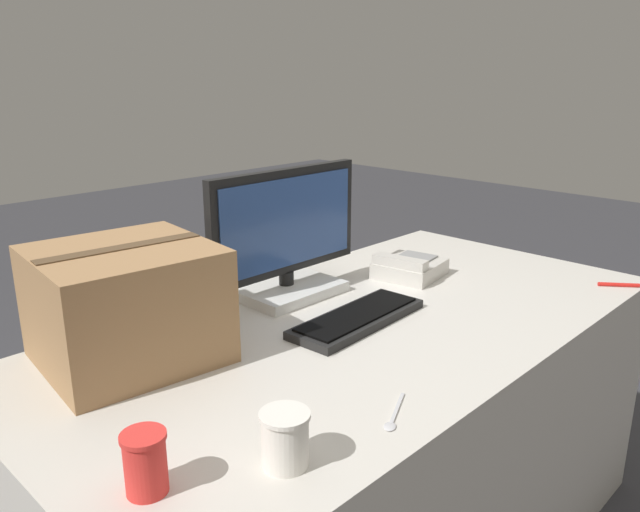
# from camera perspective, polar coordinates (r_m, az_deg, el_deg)

# --- Properties ---
(office_desk) EXTENTS (1.80, 0.90, 0.76)m
(office_desk) POSITION_cam_1_polar(r_m,az_deg,el_deg) (1.84, 3.65, -16.82)
(office_desk) COLOR beige
(office_desk) RESTS_ON ground_plane
(monitor) EXTENTS (0.54, 0.23, 0.37)m
(monitor) POSITION_cam_1_polar(r_m,az_deg,el_deg) (1.80, -3.11, 1.34)
(monitor) COLOR white
(monitor) RESTS_ON office_desk
(keyboard) EXTENTS (0.42, 0.17, 0.03)m
(keyboard) POSITION_cam_1_polar(r_m,az_deg,el_deg) (1.64, 3.46, -5.67)
(keyboard) COLOR black
(keyboard) RESTS_ON office_desk
(desk_phone) EXTENTS (0.23, 0.21, 0.08)m
(desk_phone) POSITION_cam_1_polar(r_m,az_deg,el_deg) (2.01, 8.13, -1.04)
(desk_phone) COLOR beige
(desk_phone) RESTS_ON office_desk
(paper_cup_left) EXTENTS (0.07, 0.07, 0.10)m
(paper_cup_left) POSITION_cam_1_polar(r_m,az_deg,el_deg) (1.06, -15.68, -17.74)
(paper_cup_left) COLOR red
(paper_cup_left) RESTS_ON office_desk
(paper_cup_right) EXTENTS (0.09, 0.09, 0.10)m
(paper_cup_right) POSITION_cam_1_polar(r_m,az_deg,el_deg) (1.08, -3.22, -16.35)
(paper_cup_right) COLOR white
(paper_cup_right) RESTS_ON office_desk
(spoon) EXTENTS (0.14, 0.08, 0.00)m
(spoon) POSITION_cam_1_polar(r_m,az_deg,el_deg) (1.24, 6.74, -14.44)
(spoon) COLOR silver
(spoon) RESTS_ON office_desk
(cardboard_box) EXTENTS (0.41, 0.40, 0.27)m
(cardboard_box) POSITION_cam_1_polar(r_m,az_deg,el_deg) (1.47, -17.28, -4.23)
(cardboard_box) COLOR #9E754C
(cardboard_box) RESTS_ON office_desk
(pen_marker) EXTENTS (0.08, 0.10, 0.01)m
(pen_marker) POSITION_cam_1_polar(r_m,az_deg,el_deg) (2.12, 25.64, -2.38)
(pen_marker) COLOR red
(pen_marker) RESTS_ON office_desk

